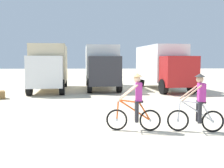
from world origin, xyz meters
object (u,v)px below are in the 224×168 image
object	(u,v)px
box_truck_avon_van	(163,65)
cyclist_orange_shirt	(135,104)
box_truck_tan_camper	(50,65)
box_truck_white_box	(101,65)
cyclist_cowboy_hat	(198,105)

from	to	relation	value
box_truck_avon_van	cyclist_orange_shirt	distance (m)	11.89
box_truck_tan_camper	cyclist_orange_shirt	bearing A→B (deg)	-66.04
box_truck_avon_van	box_truck_white_box	bearing A→B (deg)	169.89
box_truck_avon_van	cyclist_orange_shirt	bearing A→B (deg)	-107.90
box_truck_tan_camper	cyclist_cowboy_hat	bearing A→B (deg)	-58.76
box_truck_tan_camper	box_truck_avon_van	xyz separation A→B (m)	(8.54, 0.25, 0.00)
box_truck_white_box	cyclist_orange_shirt	world-z (taller)	box_truck_white_box
box_truck_tan_camper	box_truck_avon_van	bearing A→B (deg)	1.65
cyclist_cowboy_hat	box_truck_tan_camper	bearing A→B (deg)	121.24
box_truck_white_box	box_truck_tan_camper	bearing A→B (deg)	-164.29
box_truck_tan_camper	cyclist_cowboy_hat	xyz separation A→B (m)	(6.81, -11.23, -1.03)
cyclist_orange_shirt	box_truck_tan_camper	bearing A→B (deg)	113.96
cyclist_orange_shirt	cyclist_cowboy_hat	xyz separation A→B (m)	(1.91, -0.20, 0.00)
box_truck_avon_van	cyclist_cowboy_hat	world-z (taller)	box_truck_avon_van
box_truck_white_box	box_truck_avon_van	xyz separation A→B (m)	(4.69, -0.84, 0.00)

